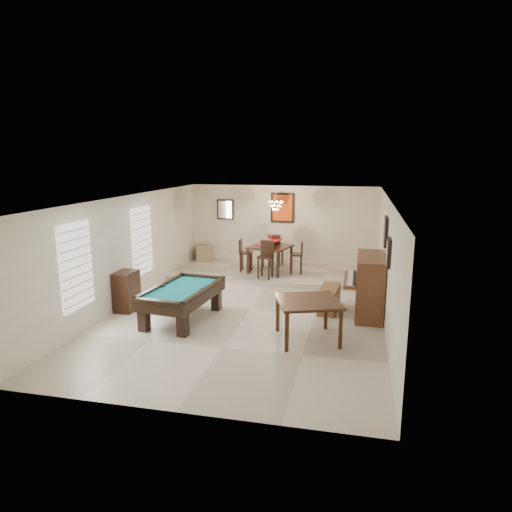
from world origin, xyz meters
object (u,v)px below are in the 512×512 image
at_px(apothecary_chest, 127,291).
at_px(dining_chair_north, 276,250).
at_px(dining_chair_west, 246,255).
at_px(chandelier, 276,202).
at_px(dining_chair_south, 265,260).
at_px(corner_bench, 203,253).
at_px(upright_piano, 362,285).
at_px(dining_chair_east, 296,257).
at_px(piano_bench, 329,299).
at_px(square_table, 308,320).
at_px(dining_table, 270,257).
at_px(flower_vase, 270,238).
at_px(pool_table, 182,304).

relative_size(apothecary_chest, dining_chair_north, 0.90).
relative_size(dining_chair_west, chandelier, 1.62).
height_order(dining_chair_south, corner_bench, dining_chair_south).
relative_size(apothecary_chest, chandelier, 1.54).
relative_size(upright_piano, corner_bench, 2.97).
bearing_deg(apothecary_chest, dining_chair_south, 49.44).
height_order(apothecary_chest, dining_chair_east, dining_chair_east).
xyz_separation_m(piano_bench, apothecary_chest, (-4.57, -1.01, 0.18)).
relative_size(square_table, apothecary_chest, 1.25).
relative_size(dining_chair_north, dining_chair_east, 1.07).
bearing_deg(upright_piano, piano_bench, 174.86).
xyz_separation_m(dining_table, flower_vase, (0.00, 0.00, 0.56)).
bearing_deg(chandelier, dining_chair_east, -4.29).
bearing_deg(upright_piano, corner_bench, 142.67).
xyz_separation_m(dining_chair_north, dining_chair_west, (-0.77, -0.83, -0.03)).
bearing_deg(upright_piano, square_table, -120.26).
xyz_separation_m(dining_table, chandelier, (0.14, 0.10, 1.62)).
relative_size(square_table, chandelier, 1.93).
relative_size(square_table, dining_chair_east, 1.20).
bearing_deg(dining_chair_south, dining_chair_north, 95.09).
height_order(square_table, dining_table, dining_table).
distance_m(piano_bench, apothecary_chest, 4.68).
relative_size(upright_piano, chandelier, 2.70).
xyz_separation_m(apothecary_chest, dining_chair_north, (2.68, 4.57, 0.17)).
relative_size(piano_bench, dining_table, 0.91).
xyz_separation_m(pool_table, dining_chair_south, (1.15, 3.39, 0.29)).
relative_size(apothecary_chest, flower_vase, 4.32).
distance_m(upright_piano, dining_chair_north, 4.47).
height_order(flower_vase, dining_chair_west, flower_vase).
relative_size(piano_bench, dining_chair_south, 0.96).
xyz_separation_m(apothecary_chest, dining_chair_east, (3.42, 3.83, 0.14)).
distance_m(square_table, dining_table, 4.88).
relative_size(corner_bench, chandelier, 0.91).
bearing_deg(dining_chair_west, square_table, -157.07).
distance_m(dining_chair_south, chandelier, 1.75).
distance_m(pool_table, dining_chair_north, 5.03).
bearing_deg(corner_bench, dining_chair_south, -35.69).
bearing_deg(pool_table, piano_bench, 28.98).
distance_m(dining_chair_west, corner_bench, 2.08).
height_order(apothecary_chest, dining_table, dining_table).
bearing_deg(dining_chair_west, apothecary_chest, 148.49).
distance_m(square_table, dining_chair_north, 5.62).
distance_m(dining_chair_south, dining_chair_west, 0.98).
bearing_deg(dining_chair_south, dining_table, 97.15).
height_order(piano_bench, dining_chair_north, dining_chair_north).
relative_size(dining_chair_south, chandelier, 1.76).
height_order(piano_bench, flower_vase, flower_vase).
xyz_separation_m(square_table, upright_piano, (1.03, 1.76, 0.28)).
height_order(flower_vase, corner_bench, flower_vase).
distance_m(flower_vase, dining_chair_west, 0.90).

